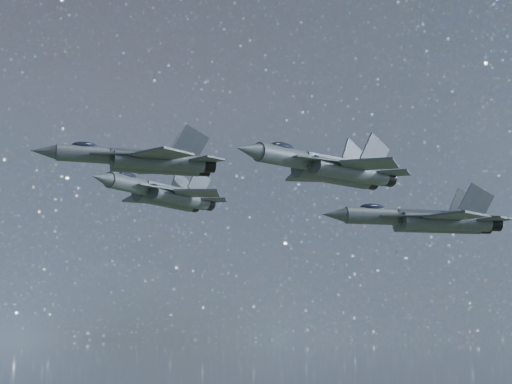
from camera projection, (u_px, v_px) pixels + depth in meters
jet_lead at (143, 160)px, 75.90m from camera, size 16.90×11.46×4.25m
jet_left at (163, 194)px, 93.21m from camera, size 18.74×12.32×4.81m
jet_right at (330, 168)px, 67.02m from camera, size 16.62×11.56×4.18m
jet_slot at (428, 220)px, 88.03m from camera, size 19.59×13.01×4.98m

